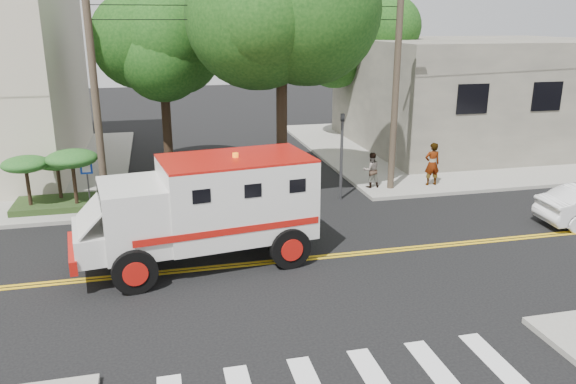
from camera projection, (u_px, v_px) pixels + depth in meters
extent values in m
plane|color=black|center=(281.00, 261.00, 17.46)|extent=(100.00, 100.00, 0.00)
cube|color=gray|center=(455.00, 146.00, 32.97)|extent=(17.00, 17.00, 0.15)
cube|color=#605C52|center=(478.00, 92.00, 32.86)|extent=(14.00, 12.00, 6.00)
cylinder|color=#382D23|center=(95.00, 97.00, 20.49)|extent=(0.28, 0.28, 9.00)
cylinder|color=#382D23|center=(396.00, 88.00, 23.29)|extent=(0.28, 0.28, 9.00)
cylinder|color=black|center=(282.00, 115.00, 22.81)|extent=(0.44, 0.44, 7.00)
sphere|color=#10370F|center=(281.00, 25.00, 21.78)|extent=(5.32, 5.32, 5.32)
sphere|color=#10370F|center=(315.00, 9.00, 21.16)|extent=(4.56, 4.56, 4.56)
cylinder|color=black|center=(166.00, 115.00, 27.14)|extent=(0.44, 0.44, 5.60)
sphere|color=#10370F|center=(162.00, 55.00, 26.32)|extent=(3.92, 3.92, 3.92)
sphere|color=#10370F|center=(181.00, 46.00, 25.86)|extent=(3.36, 3.36, 3.36)
cylinder|color=black|center=(361.00, 94.00, 33.34)|extent=(0.44, 0.44, 5.95)
sphere|color=#10370F|center=(363.00, 42.00, 32.47)|extent=(4.20, 4.20, 4.20)
sphere|color=#10370F|center=(382.00, 34.00, 31.98)|extent=(3.60, 3.60, 3.60)
cylinder|color=#3F3F42|center=(341.00, 157.00, 22.98)|extent=(0.12, 0.12, 3.60)
imported|color=#3F3F42|center=(342.00, 125.00, 22.58)|extent=(0.15, 0.18, 0.90)
cylinder|color=#3F3F42|center=(89.00, 188.00, 21.57)|extent=(0.06, 0.06, 2.00)
cube|color=#0C33A5|center=(86.00, 168.00, 21.28)|extent=(0.45, 0.03, 0.45)
cube|color=#1E3314|center=(57.00, 204.00, 22.05)|extent=(3.20, 2.00, 0.24)
cylinder|color=black|center=(28.00, 186.00, 21.32)|extent=(0.14, 0.14, 1.52)
ellipsoid|color=#174F1C|center=(25.00, 164.00, 21.07)|extent=(1.73, 1.73, 0.60)
cylinder|color=black|center=(59.00, 181.00, 22.21)|extent=(0.14, 0.14, 1.36)
ellipsoid|color=#174F1C|center=(57.00, 163.00, 21.99)|extent=(1.55, 1.55, 0.54)
cylinder|color=black|center=(75.00, 182.00, 21.48)|extent=(0.14, 0.14, 1.68)
ellipsoid|color=#174F1C|center=(72.00, 158.00, 21.21)|extent=(1.91, 1.91, 0.66)
cube|color=silver|center=(237.00, 197.00, 17.17)|extent=(4.76, 3.20, 2.39)
cube|color=silver|center=(134.00, 216.00, 16.17)|extent=(2.15, 2.73, 1.93)
cube|color=black|center=(100.00, 203.00, 15.72)|extent=(0.33, 1.93, 0.80)
cube|color=silver|center=(93.00, 240.00, 15.93)|extent=(1.33, 2.40, 0.80)
cube|color=#AB130D|center=(73.00, 253.00, 15.81)|extent=(0.54, 2.45, 0.40)
cube|color=#AB130D|center=(236.00, 158.00, 16.81)|extent=(4.76, 3.20, 0.07)
cylinder|color=black|center=(135.00, 271.00, 15.29)|extent=(1.29, 0.53, 1.25)
cylinder|color=black|center=(125.00, 239.00, 17.57)|extent=(1.29, 0.53, 1.25)
cylinder|color=black|center=(290.00, 248.00, 16.87)|extent=(1.29, 0.53, 1.25)
cylinder|color=black|center=(263.00, 221.00, 19.14)|extent=(1.29, 0.53, 1.25)
imported|color=gray|center=(432.00, 164.00, 24.73)|extent=(0.71, 0.48, 1.92)
imported|color=gray|center=(371.00, 170.00, 24.46)|extent=(0.76, 0.60, 1.55)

